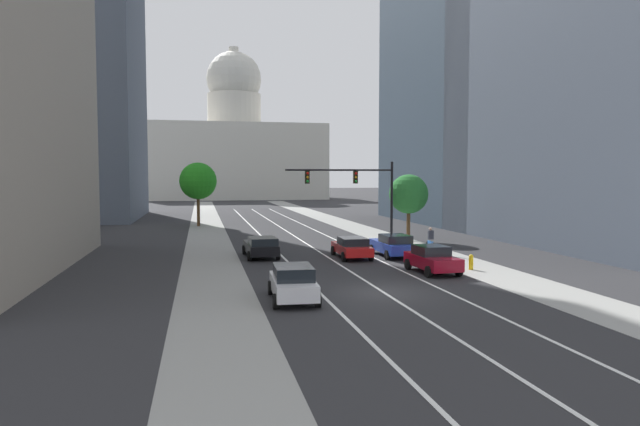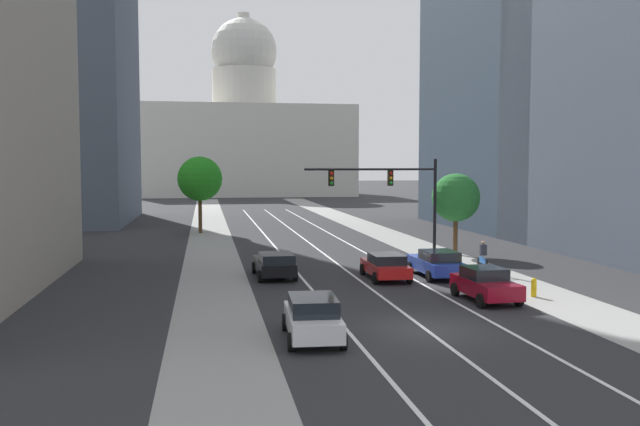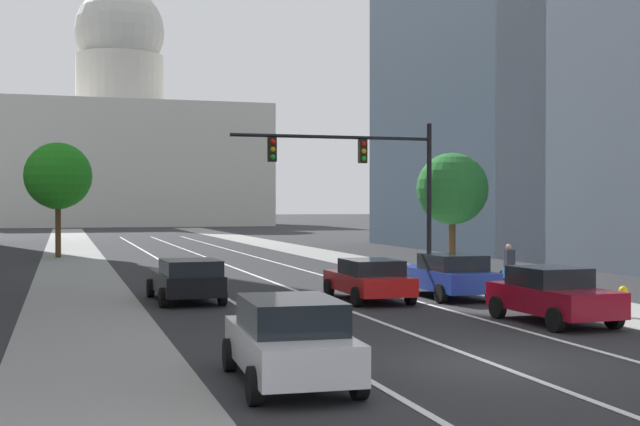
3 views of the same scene
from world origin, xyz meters
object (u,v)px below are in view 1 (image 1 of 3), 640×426
object	(u,v)px
car_black	(261,246)
car_blue	(393,245)
fire_hydrant	(471,262)
street_tree_mid_left	(198,181)
traffic_signal_mast	(358,187)
car_crimson	(432,259)
cyclist	(431,239)
car_red	(352,247)
street_tree_near_left	(198,185)
capitol_building	(235,150)
street_tree_mid_right	(409,194)
car_white	(293,282)

from	to	relation	value
car_black	car_blue	world-z (taller)	car_blue
fire_hydrant	street_tree_mid_left	world-z (taller)	street_tree_mid_left
car_blue	traffic_signal_mast	world-z (taller)	traffic_signal_mast
car_crimson	car_blue	size ratio (longest dim) A/B	0.87
car_crimson	fire_hydrant	xyz separation A→B (m)	(2.64, 0.48, -0.32)
cyclist	car_red	bearing A→B (deg)	111.83
car_red	car_black	xyz separation A→B (m)	(-5.93, 1.47, 0.03)
street_tree_near_left	fire_hydrant	bearing A→B (deg)	-65.20
car_crimson	car_red	world-z (taller)	car_crimson
capitol_building	street_tree_mid_right	world-z (taller)	capitol_building
car_black	car_red	bearing A→B (deg)	-105.59
car_red	street_tree_mid_right	xyz separation A→B (m)	(7.49, 9.21, 3.21)
car_crimson	car_white	world-z (taller)	car_white
car_red	street_tree_mid_left	distance (m)	29.32
traffic_signal_mast	fire_hydrant	distance (m)	12.93
car_black	street_tree_mid_right	world-z (taller)	street_tree_mid_right
capitol_building	car_blue	distance (m)	105.68
capitol_building	traffic_signal_mast	xyz separation A→B (m)	(3.54, -99.50, -7.43)
car_black	street_tree_mid_left	size ratio (longest dim) A/B	0.67
capitol_building	car_crimson	xyz separation A→B (m)	(4.45, -111.67, -11.33)
car_crimson	street_tree_mid_left	world-z (taller)	street_tree_mid_left
street_tree_mid_right	street_tree_mid_left	distance (m)	25.19
car_crimson	car_white	size ratio (longest dim) A/B	0.96
car_blue	car_crimson	bearing A→B (deg)	179.33
car_black	traffic_signal_mast	size ratio (longest dim) A/B	0.55
car_red	cyclist	world-z (taller)	cyclist
car_blue	street_tree_near_left	distance (m)	31.01
street_tree_mid_right	car_crimson	bearing A→B (deg)	-106.08
car_black	fire_hydrant	distance (m)	13.75
car_blue	car_red	bearing A→B (deg)	93.42
capitol_building	street_tree_mid_left	size ratio (longest dim) A/B	6.13
fire_hydrant	street_tree_mid_left	bearing A→B (deg)	115.33
fire_hydrant	street_tree_mid_right	distance (m)	15.72
car_crimson	car_red	bearing A→B (deg)	22.16
car_white	street_tree_near_left	world-z (taller)	street_tree_near_left
capitol_building	car_red	xyz separation A→B (m)	(1.48, -105.18, -11.37)
street_tree_mid_left	car_red	bearing A→B (deg)	-69.61
car_white	street_tree_mid_left	distance (m)	39.69
street_tree_near_left	capitol_building	bearing A→B (deg)	83.60
car_blue	cyclist	xyz separation A→B (m)	(3.67, 2.19, 0.06)
car_blue	fire_hydrant	world-z (taller)	car_blue
street_tree_near_left	cyclist	bearing A→B (deg)	-56.82
car_blue	traffic_signal_mast	distance (m)	6.79
car_red	street_tree_near_left	world-z (taller)	street_tree_near_left
car_white	car_crimson	bearing A→B (deg)	-55.10
cyclist	street_tree_near_left	distance (m)	30.87
car_black	street_tree_near_left	xyz separation A→B (m)	(-4.21, 26.59, 3.73)
car_blue	street_tree_mid_left	xyz separation A→B (m)	(-13.08, 26.99, 4.18)
car_black	traffic_signal_mast	distance (m)	9.84
fire_hydrant	street_tree_mid_left	xyz separation A→B (m)	(-15.72, 33.20, 4.50)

